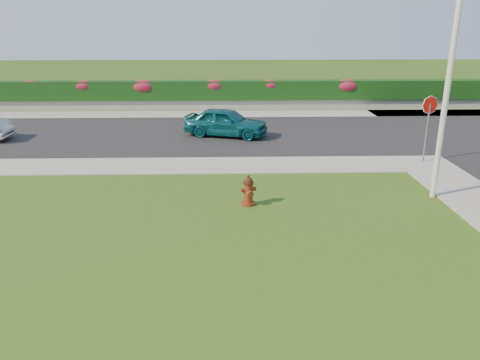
{
  "coord_description": "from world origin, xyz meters",
  "views": [
    {
      "loc": [
        -0.22,
        -7.23,
        4.92
      ],
      "look_at": [
        0.1,
        4.7,
        0.9
      ],
      "focal_mm": 35.0,
      "sensor_mm": 36.0,
      "label": 1
    }
  ],
  "objects_px": {
    "utility_pole": "(447,92)",
    "fire_hydrant": "(248,191)",
    "sedan_teal": "(226,122)",
    "stop_sign": "(429,113)"
  },
  "relations": [
    {
      "from": "utility_pole",
      "to": "fire_hydrant",
      "type": "bearing_deg",
      "value": -174.84
    },
    {
      "from": "fire_hydrant",
      "to": "utility_pole",
      "type": "distance_m",
      "value": 6.15
    },
    {
      "from": "sedan_teal",
      "to": "utility_pole",
      "type": "distance_m",
      "value": 10.3
    },
    {
      "from": "fire_hydrant",
      "to": "stop_sign",
      "type": "xyz_separation_m",
      "value": [
        6.69,
        4.14,
        1.41
      ]
    },
    {
      "from": "utility_pole",
      "to": "stop_sign",
      "type": "height_order",
      "value": "utility_pole"
    },
    {
      "from": "utility_pole",
      "to": "sedan_teal",
      "type": "bearing_deg",
      "value": 127.87
    },
    {
      "from": "sedan_teal",
      "to": "stop_sign",
      "type": "relative_size",
      "value": 1.51
    },
    {
      "from": "fire_hydrant",
      "to": "stop_sign",
      "type": "distance_m",
      "value": 7.99
    },
    {
      "from": "utility_pole",
      "to": "stop_sign",
      "type": "distance_m",
      "value": 4.03
    },
    {
      "from": "fire_hydrant",
      "to": "sedan_teal",
      "type": "relative_size",
      "value": 0.24
    }
  ]
}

